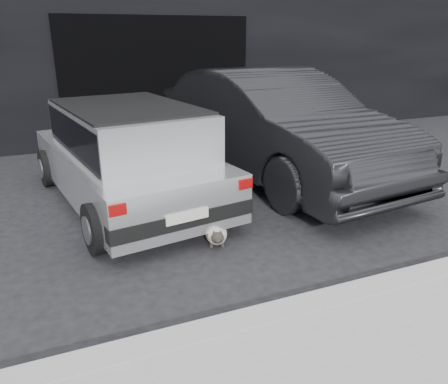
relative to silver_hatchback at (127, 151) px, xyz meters
name	(u,v)px	position (x,y,z in m)	size (l,w,h in m)	color
ground	(166,214)	(0.35, -0.57, -0.76)	(80.00, 80.00, 0.00)	black
building_facade	(134,22)	(1.35, 5.43, 1.74)	(34.00, 4.00, 5.00)	black
garage_opening	(158,82)	(1.35, 3.42, 0.54)	(4.00, 0.10, 2.60)	black
curb	(354,295)	(1.35, -3.17, -0.70)	(18.00, 0.25, 0.12)	gray
silver_hatchback	(127,151)	(0.00, 0.00, 0.00)	(2.30, 3.97, 1.38)	silver
second_car	(273,124)	(2.45, 0.41, 0.10)	(1.81, 5.20, 1.71)	black
cat_siamese	(216,234)	(0.65, -1.63, -0.64)	(0.39, 0.73, 0.26)	beige
cat_white	(132,231)	(-0.24, -1.29, -0.59)	(0.74, 0.36, 0.35)	silver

